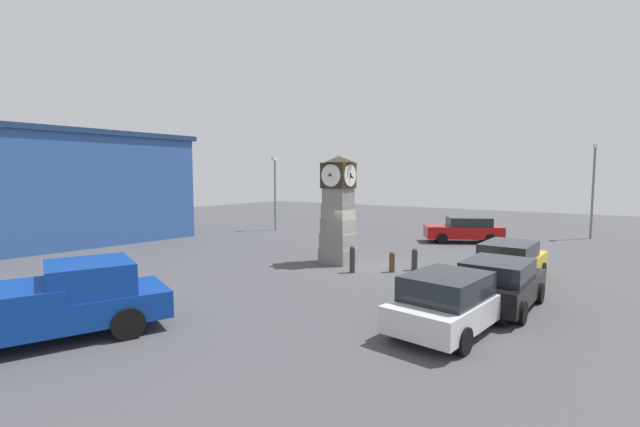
{
  "coord_description": "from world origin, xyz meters",
  "views": [
    {
      "loc": [
        -16.87,
        -9.07,
        4.02
      ],
      "look_at": [
        -0.1,
        2.58,
        2.24
      ],
      "focal_mm": 24.0,
      "sensor_mm": 36.0,
      "label": 1
    }
  ],
  "objects_px": {
    "car_by_building": "(510,262)",
    "pickup_truck": "(47,303)",
    "bollard_mid_row": "(392,262)",
    "car_near_tower": "(499,283)",
    "clock_tower": "(338,211)",
    "bollard_far_row": "(415,259)",
    "car_navy_sedan": "(450,302)",
    "street_lamp_far_side": "(593,184)",
    "street_lamp_near_road": "(275,187)",
    "car_far_lot": "(464,230)",
    "bollard_near_tower": "(352,259)"
  },
  "relations": [
    {
      "from": "car_by_building",
      "to": "pickup_truck",
      "type": "distance_m",
      "value": 15.01
    },
    {
      "from": "bollard_mid_row",
      "to": "car_near_tower",
      "type": "xyz_separation_m",
      "value": [
        -2.62,
        -4.81,
        0.32
      ]
    },
    {
      "from": "clock_tower",
      "to": "bollard_mid_row",
      "type": "xyz_separation_m",
      "value": [
        -0.34,
        -2.9,
        -1.96
      ]
    },
    {
      "from": "bollard_far_row",
      "to": "pickup_truck",
      "type": "xyz_separation_m",
      "value": [
        -12.57,
        4.34,
        0.45
      ]
    },
    {
      "from": "car_navy_sedan",
      "to": "street_lamp_far_side",
      "type": "relative_size",
      "value": 0.7
    },
    {
      "from": "bollard_far_row",
      "to": "street_lamp_near_road",
      "type": "distance_m",
      "value": 15.81
    },
    {
      "from": "car_near_tower",
      "to": "car_far_lot",
      "type": "relative_size",
      "value": 0.85
    },
    {
      "from": "car_by_building",
      "to": "street_lamp_near_road",
      "type": "height_order",
      "value": "street_lamp_near_road"
    },
    {
      "from": "bollard_near_tower",
      "to": "car_near_tower",
      "type": "relative_size",
      "value": 0.28
    },
    {
      "from": "bollard_near_tower",
      "to": "bollard_mid_row",
      "type": "relative_size",
      "value": 1.28
    },
    {
      "from": "bollard_far_row",
      "to": "car_far_lot",
      "type": "distance_m",
      "value": 9.12
    },
    {
      "from": "bollard_far_row",
      "to": "car_by_building",
      "type": "height_order",
      "value": "car_by_building"
    },
    {
      "from": "car_near_tower",
      "to": "street_lamp_near_road",
      "type": "distance_m",
      "value": 21.06
    },
    {
      "from": "bollard_far_row",
      "to": "street_lamp_far_side",
      "type": "bearing_deg",
      "value": -20.54
    },
    {
      "from": "car_navy_sedan",
      "to": "pickup_truck",
      "type": "xyz_separation_m",
      "value": [
        -6.2,
        7.91,
        0.15
      ]
    },
    {
      "from": "clock_tower",
      "to": "car_by_building",
      "type": "distance_m",
      "value": 7.52
    },
    {
      "from": "clock_tower",
      "to": "bollard_mid_row",
      "type": "distance_m",
      "value": 3.52
    },
    {
      "from": "car_by_building",
      "to": "pickup_truck",
      "type": "xyz_separation_m",
      "value": [
        -12.62,
        8.12,
        0.14
      ]
    },
    {
      "from": "car_far_lot",
      "to": "bollard_far_row",
      "type": "bearing_deg",
      "value": -176.66
    },
    {
      "from": "car_far_lot",
      "to": "street_lamp_far_side",
      "type": "distance_m",
      "value": 9.21
    },
    {
      "from": "car_near_tower",
      "to": "pickup_truck",
      "type": "distance_m",
      "value": 12.43
    },
    {
      "from": "clock_tower",
      "to": "bollard_near_tower",
      "type": "xyz_separation_m",
      "value": [
        -1.38,
        -1.58,
        -1.84
      ]
    },
    {
      "from": "bollard_far_row",
      "to": "street_lamp_near_road",
      "type": "xyz_separation_m",
      "value": [
        7.04,
        13.9,
        2.71
      ]
    },
    {
      "from": "bollard_near_tower",
      "to": "street_lamp_far_side",
      "type": "distance_m",
      "value": 19.06
    },
    {
      "from": "car_near_tower",
      "to": "street_lamp_near_road",
      "type": "bearing_deg",
      "value": 59.73
    },
    {
      "from": "bollard_mid_row",
      "to": "car_navy_sedan",
      "type": "height_order",
      "value": "car_navy_sedan"
    },
    {
      "from": "clock_tower",
      "to": "car_far_lot",
      "type": "height_order",
      "value": "clock_tower"
    },
    {
      "from": "pickup_truck",
      "to": "car_by_building",
      "type": "bearing_deg",
      "value": -32.78
    },
    {
      "from": "bollard_near_tower",
      "to": "car_far_lot",
      "type": "distance_m",
      "value": 11.11
    },
    {
      "from": "bollard_near_tower",
      "to": "car_far_lot",
      "type": "bearing_deg",
      "value": -7.37
    },
    {
      "from": "car_near_tower",
      "to": "pickup_truck",
      "type": "relative_size",
      "value": 0.68
    },
    {
      "from": "clock_tower",
      "to": "bollard_far_row",
      "type": "relative_size",
      "value": 5.17
    },
    {
      "from": "car_near_tower",
      "to": "car_by_building",
      "type": "relative_size",
      "value": 0.9
    },
    {
      "from": "bollard_far_row",
      "to": "car_by_building",
      "type": "xyz_separation_m",
      "value": [
        0.05,
        -3.79,
        0.31
      ]
    },
    {
      "from": "bollard_near_tower",
      "to": "clock_tower",
      "type": "bearing_deg",
      "value": 48.83
    },
    {
      "from": "bollard_far_row",
      "to": "bollard_near_tower",
      "type": "bearing_deg",
      "value": 134.45
    },
    {
      "from": "car_far_lot",
      "to": "street_lamp_near_road",
      "type": "distance_m",
      "value": 13.74
    },
    {
      "from": "car_near_tower",
      "to": "car_by_building",
      "type": "distance_m",
      "value": 3.57
    },
    {
      "from": "clock_tower",
      "to": "bollard_far_row",
      "type": "bearing_deg",
      "value": -81.39
    },
    {
      "from": "clock_tower",
      "to": "car_near_tower",
      "type": "height_order",
      "value": "clock_tower"
    },
    {
      "from": "bollard_far_row",
      "to": "car_near_tower",
      "type": "bearing_deg",
      "value": -130.05
    },
    {
      "from": "car_near_tower",
      "to": "street_lamp_far_side",
      "type": "distance_m",
      "value": 19.04
    },
    {
      "from": "bollard_near_tower",
      "to": "bollard_mid_row",
      "type": "xyz_separation_m",
      "value": [
        1.04,
        -1.32,
        -0.12
      ]
    },
    {
      "from": "pickup_truck",
      "to": "car_navy_sedan",
      "type": "bearing_deg",
      "value": -51.93
    },
    {
      "from": "car_near_tower",
      "to": "pickup_truck",
      "type": "bearing_deg",
      "value": 136.83
    },
    {
      "from": "bollard_near_tower",
      "to": "car_navy_sedan",
      "type": "distance_m",
      "value": 7.1
    },
    {
      "from": "car_by_building",
      "to": "pickup_truck",
      "type": "bearing_deg",
      "value": 147.22
    },
    {
      "from": "car_near_tower",
      "to": "street_lamp_near_road",
      "type": "height_order",
      "value": "street_lamp_near_road"
    },
    {
      "from": "pickup_truck",
      "to": "street_lamp_near_road",
      "type": "bearing_deg",
      "value": 25.99
    },
    {
      "from": "clock_tower",
      "to": "bollard_near_tower",
      "type": "distance_m",
      "value": 2.79
    }
  ]
}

